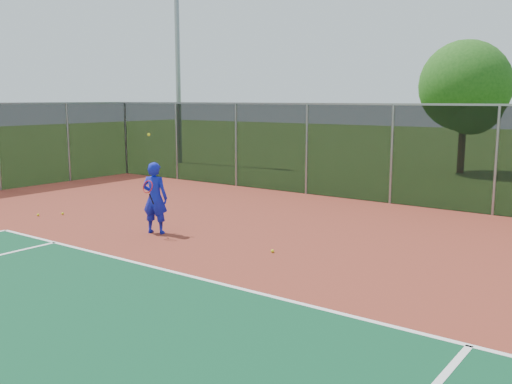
% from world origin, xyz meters
% --- Properties ---
extents(court_apron, '(30.00, 20.00, 0.02)m').
position_xyz_m(court_apron, '(0.00, 2.00, 0.01)').
color(court_apron, maroon).
rests_on(court_apron, ground).
extents(fence_back, '(30.00, 0.06, 3.03)m').
position_xyz_m(fence_back, '(0.00, 12.00, 1.56)').
color(fence_back, black).
rests_on(fence_back, court_apron).
extents(tennis_player, '(0.72, 0.71, 2.36)m').
position_xyz_m(tennis_player, '(-5.88, 4.99, 0.87)').
color(tennis_player, '#141EBF').
rests_on(tennis_player, court_apron).
extents(practice_ball_0, '(0.07, 0.07, 0.07)m').
position_xyz_m(practice_ball_0, '(-9.54, 4.98, 0.06)').
color(practice_ball_0, yellow).
rests_on(practice_ball_0, court_apron).
extents(practice_ball_1, '(0.07, 0.07, 0.07)m').
position_xyz_m(practice_ball_1, '(-9.92, 4.48, 0.06)').
color(practice_ball_1, yellow).
rests_on(practice_ball_1, court_apron).
extents(practice_ball_3, '(0.07, 0.07, 0.07)m').
position_xyz_m(practice_ball_3, '(-2.65, 5.21, 0.06)').
color(practice_ball_3, yellow).
rests_on(practice_ball_3, court_apron).
extents(floodlight_nw, '(0.90, 0.40, 11.22)m').
position_xyz_m(floodlight_nw, '(-16.25, 16.54, 6.38)').
color(floodlight_nw, gray).
rests_on(floodlight_nw, ground).
extents(tree_back_left, '(3.84, 3.84, 5.65)m').
position_xyz_m(tree_back_left, '(-3.46, 20.68, 3.54)').
color(tree_back_left, '#392214').
rests_on(tree_back_left, ground).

